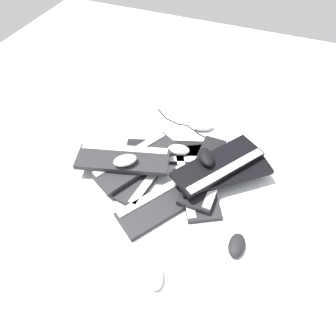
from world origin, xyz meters
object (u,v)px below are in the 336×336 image
Objects in this scene: keyboard_3 at (165,202)px; mouse_2 at (125,160)px; keyboard_1 at (169,152)px; keyboard_2 at (146,169)px; mouse_1 at (237,245)px; keyboard_4 at (137,161)px; mouse_5 at (154,276)px; keyboard_8 at (123,159)px; mouse_3 at (179,150)px; mouse_0 at (206,156)px; keyboard_6 at (223,171)px; keyboard_5 at (208,171)px; keyboard_7 at (218,165)px; keyboard_0 at (195,180)px; mouse_4 at (204,126)px.

keyboard_3 is 4.08× the size of mouse_2.
keyboard_1 is 1.02× the size of keyboard_2.
keyboard_3 is 4.08× the size of mouse_1.
keyboard_2 is 0.99× the size of keyboard_4.
keyboard_2 is 0.53m from mouse_5.
mouse_1 is at bearing -18.91° from keyboard_8.
keyboard_3 is 0.97× the size of keyboard_8.
keyboard_8 reaches higher than mouse_3.
keyboard_3 is 0.28m from mouse_0.
keyboard_3 is 0.29m from keyboard_8.
keyboard_6 is 0.94× the size of keyboard_8.
mouse_1 is (0.23, -0.31, -0.12)m from mouse_0.
keyboard_3 is at bearing -42.78° from keyboard_2.
mouse_3 is (-0.04, 0.29, 0.04)m from keyboard_3.
keyboard_6 is at bearing 9.75° from keyboard_4.
mouse_5 is at bearing -101.74° from keyboard_6.
keyboard_6 reaches higher than keyboard_2.
mouse_1 is at bearing -25.00° from keyboard_2.
keyboard_5 is at bearing -145.65° from mouse_1.
mouse_3 reaches higher than keyboard_1.
keyboard_5 is at bearing 11.13° from keyboard_4.
keyboard_7 is at bearing 51.96° from keyboard_3.
mouse_3 is at bearing 52.42° from keyboard_2.
mouse_1 is 1.00× the size of mouse_5.
keyboard_5 is 0.39m from mouse_2.
keyboard_3 is at bearing 166.28° from mouse_5.
keyboard_4 is 1.05× the size of keyboard_6.
keyboard_2 is at bearing 178.63° from mouse_5.
mouse_1 is (0.61, -0.21, -0.05)m from keyboard_8.
keyboard_3 is at bearing -104.91° from mouse_1.
keyboard_7 is 0.45m from keyboard_8.
keyboard_1 is 4.23× the size of mouse_5.
keyboard_3 is at bearing -128.04° from keyboard_7.
keyboard_3 is at bearing -71.79° from keyboard_1.
mouse_2 is at bearing -171.05° from mouse_5.
keyboard_3 is 0.30m from keyboard_7.
keyboard_7 is 0.96× the size of keyboard_8.
mouse_0 is (0.27, 0.07, 0.13)m from keyboard_2.
mouse_0 reaches higher than keyboard_0.
keyboard_0 is at bearing -26.41° from mouse_2.
keyboard_0 is at bearing 76.88° from mouse_4.
keyboard_4 is 0.41m from keyboard_6.
mouse_3 is 1.00× the size of mouse_4.
keyboard_2 is 0.06m from keyboard_4.
keyboard_0 is 4.16× the size of mouse_4.
keyboard_1 is at bearing 36.87° from mouse_0.
mouse_2 reaches higher than keyboard_6.
keyboard_6 is at bearing -12.42° from keyboard_1.
keyboard_8 is 0.06m from mouse_2.
keyboard_0 is 1.00× the size of keyboard_4.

